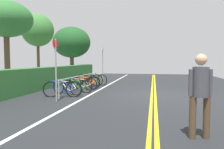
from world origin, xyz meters
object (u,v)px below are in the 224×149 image
Objects in this scene: pedestrian at (200,90)px; bike_rack at (82,79)px; bicycle_1 at (67,87)px; bicycle_4 at (85,83)px; bicycle_0 at (63,89)px; tree_extra at (72,43)px; bicycle_7 at (95,79)px; bicycle_6 at (90,80)px; bicycle_5 at (86,82)px; bicycle_3 at (81,84)px; tree_far_right at (38,30)px; tree_mid at (6,20)px; sign_post_far at (103,61)px; sign_post_near at (56,64)px; bicycle_2 at (78,86)px.

bike_rack is at bearing 35.51° from pedestrian.
bicycle_4 reaches higher than bicycle_1.
tree_extra is (10.10, 3.46, 2.87)m from bicycle_0.
bike_rack is 3.42× the size of bicycle_7.
bicycle_1 is 3.54m from bicycle_6.
bicycle_5 is 7.94m from tree_extra.
bicycle_3 is 1.35m from bicycle_5.
bicycle_0 is 0.34× the size of tree_far_right.
bicycle_5 is 6.14m from tree_far_right.
tree_far_right is (3.71, 0.14, -0.11)m from tree_mid.
tree_extra is at bearing 26.02° from bicycle_4.
tree_mid is (-0.52, 4.45, 3.56)m from bicycle_4.
pedestrian reaches higher than bicycle_3.
bicycle_1 is 1.03× the size of bicycle_5.
bicycle_7 is at bearing -2.64° from bike_rack.
bicycle_0 is at bearing 177.03° from sign_post_far.
bicycle_7 is 6.05m from sign_post_near.
sign_post_near reaches higher than bicycle_3.
bicycle_5 is 5.73m from tree_mid.
bicycle_4 is at bearing -83.35° from tree_mid.
sign_post_near is 0.49× the size of tree_far_right.
bike_rack is 3.54× the size of bicycle_1.
bicycle_0 is 1.02× the size of bicycle_1.
sign_post_near reaches higher than bicycle_5.
bicycle_7 is 1.85m from sign_post_far.
pedestrian reaches higher than bicycle_0.
tree_far_right reaches higher than tree_extra.
bicycle_2 is 5.03m from sign_post_far.
bicycle_1 is at bearing 44.60° from pedestrian.
tree_mid is (-4.06, 4.67, 2.37)m from sign_post_far.
bicycle_7 is at bearing 0.43° from bicycle_2.
bicycle_1 is 0.98× the size of bicycle_4.
bike_rack is 6.54m from tree_far_right.
bicycle_4 is 0.98× the size of pedestrian.
tree_mid reaches higher than bicycle_7.
sign_post_near is at bearing 178.93° from sign_post_far.
tree_far_right is (10.26, 9.34, 2.79)m from pedestrian.
tree_extra is (7.83, -0.88, -0.68)m from tree_mid.
bicycle_2 is (1.45, -0.17, -0.03)m from bicycle_0.
bike_rack reaches higher than bicycle_1.
bicycle_1 is 7.10m from pedestrian.
bike_rack is 1.28× the size of tree_extra.
sign_post_near is at bearing -179.57° from bicycle_7.
sign_post_near reaches higher than bicycle_7.
tree_mid is (-2.02, 4.30, 3.54)m from bicycle_6.
bicycle_5 reaches higher than bicycle_3.
bike_rack is 0.40m from bicycle_3.
bicycle_6 is (3.53, -0.06, 0.04)m from bicycle_1.
sign_post_far is at bearing -4.38° from bike_rack.
tree_extra reaches higher than pedestrian.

